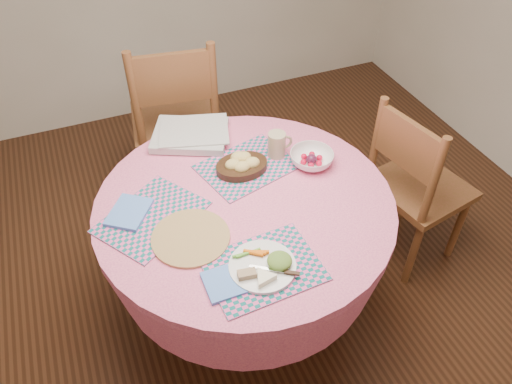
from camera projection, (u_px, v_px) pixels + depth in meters
ground at (247, 307)px, 2.56m from camera, size 4.00×4.00×0.00m
dining_table at (245, 233)px, 2.18m from camera, size 1.24×1.24×0.75m
chair_right at (414, 185)px, 2.50m from camera, size 0.50×0.51×0.95m
chair_back at (176, 119)px, 2.83m from camera, size 0.56×0.54×1.06m
placemat_front at (263, 268)px, 1.79m from camera, size 0.41×0.32×0.01m
placemat_left at (152, 217)px, 1.98m from camera, size 0.50×0.47×0.01m
placemat_back at (247, 166)px, 2.21m from camera, size 0.46×0.39×0.01m
wicker_trivet at (191, 237)px, 1.89m from camera, size 0.30×0.30×0.01m
napkin_near at (230, 281)px, 1.74m from camera, size 0.18×0.14×0.01m
napkin_far at (129, 212)px, 1.98m from camera, size 0.22×0.23×0.01m
dinner_plate at (265, 265)px, 1.77m from camera, size 0.24×0.24×0.05m
bread_bowl at (242, 164)px, 2.17m from camera, size 0.23×0.23×0.08m
latte_mug at (277, 144)px, 2.23m from camera, size 0.12×0.08×0.12m
fruit_bowl at (312, 159)px, 2.21m from camera, size 0.20×0.20×0.06m
newspaper_stack at (191, 134)px, 2.35m from camera, size 0.42×0.39×0.04m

